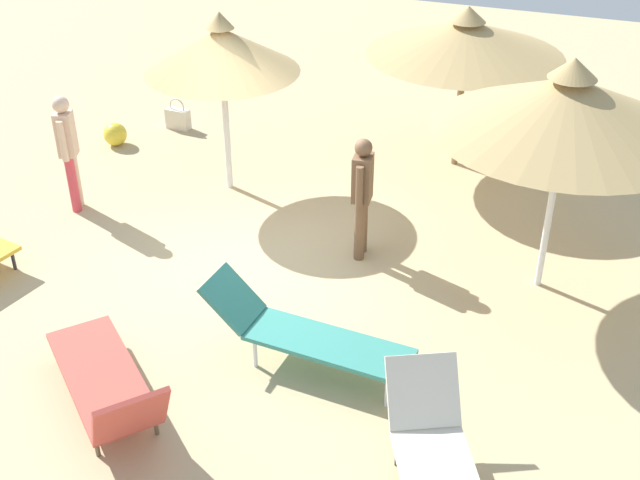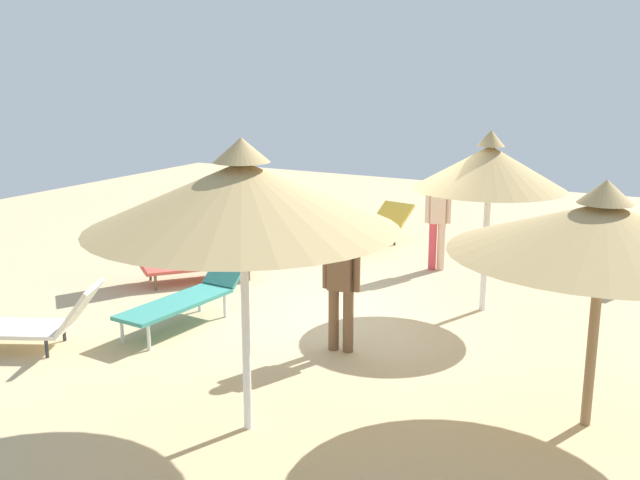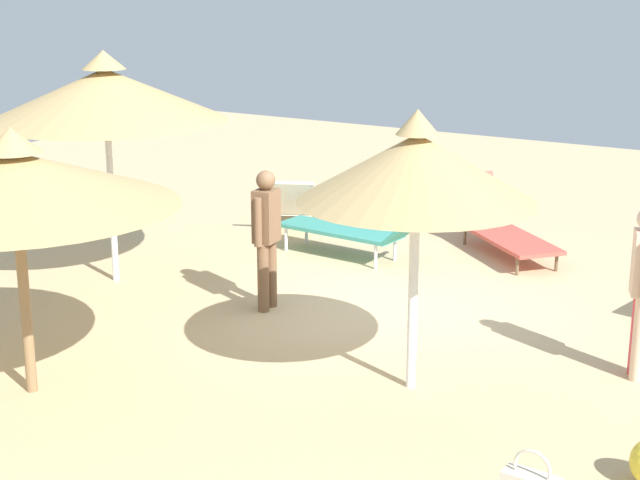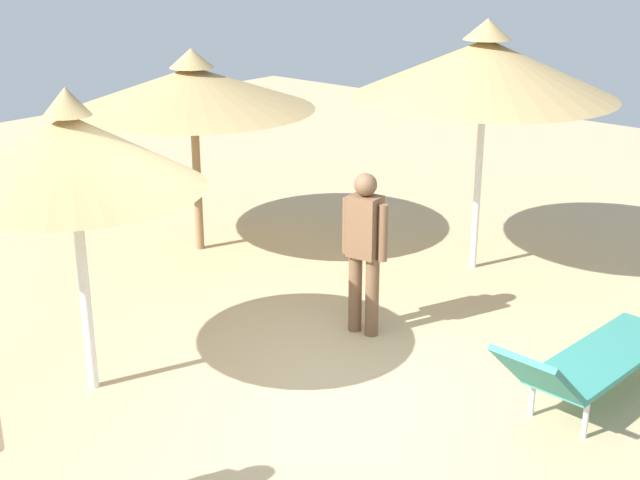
% 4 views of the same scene
% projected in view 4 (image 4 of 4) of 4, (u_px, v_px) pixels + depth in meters
% --- Properties ---
extents(ground, '(24.00, 24.00, 0.10)m').
position_uv_depth(ground, '(314.00, 399.00, 7.29)').
color(ground, tan).
extents(parasol_umbrella_near_left, '(2.83, 2.83, 2.41)m').
position_uv_depth(parasol_umbrella_near_left, '(193.00, 88.00, 9.96)').
color(parasol_umbrella_near_left, olive).
rests_on(parasol_umbrella_near_left, ground).
extents(parasol_umbrella_front, '(2.09, 2.09, 2.55)m').
position_uv_depth(parasol_umbrella_front, '(71.00, 153.00, 6.72)').
color(parasol_umbrella_front, white).
rests_on(parasol_umbrella_front, ground).
extents(parasol_umbrella_edge, '(2.85, 2.85, 2.80)m').
position_uv_depth(parasol_umbrella_edge, '(485.00, 68.00, 9.26)').
color(parasol_umbrella_edge, white).
rests_on(parasol_umbrella_edge, ground).
extents(lounge_chair_back, '(0.71, 2.24, 0.83)m').
position_uv_depth(lounge_chair_back, '(590.00, 361.00, 6.96)').
color(lounge_chair_back, teal).
rests_on(lounge_chair_back, ground).
extents(person_standing_near_left, '(0.48, 0.25, 1.59)m').
position_uv_depth(person_standing_near_left, '(365.00, 244.00, 8.10)').
color(person_standing_near_left, brown).
rests_on(person_standing_near_left, ground).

